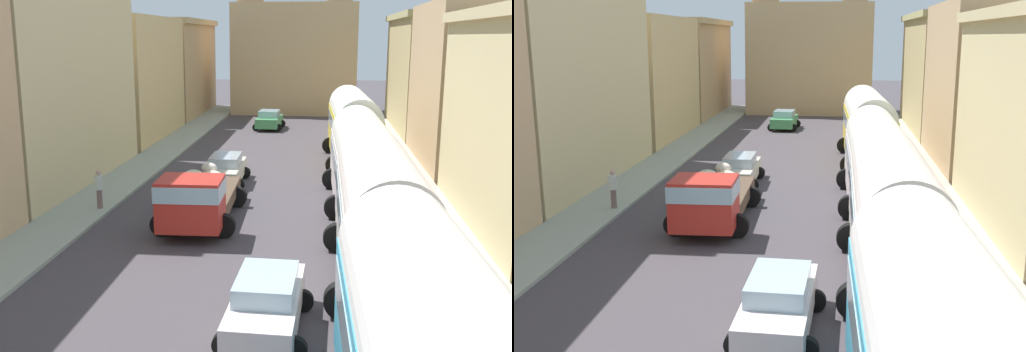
# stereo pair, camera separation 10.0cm
# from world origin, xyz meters

# --- Properties ---
(ground_plane) EXTENTS (154.00, 154.00, 0.00)m
(ground_plane) POSITION_xyz_m (0.00, 27.00, 0.00)
(ground_plane) COLOR #453E44
(sidewalk_left) EXTENTS (2.50, 70.00, 0.14)m
(sidewalk_left) POSITION_xyz_m (-7.25, 27.00, 0.07)
(sidewalk_left) COLOR #98A094
(sidewalk_left) RESTS_ON ground
(sidewalk_right) EXTENTS (2.50, 70.00, 0.14)m
(sidewalk_right) POSITION_xyz_m (7.25, 27.00, 0.07)
(sidewalk_right) COLOR #ABA69A
(sidewalk_right) RESTS_ON ground
(building_left_2) EXTENTS (5.50, 14.08, 13.98)m
(building_left_2) POSITION_xyz_m (-11.25, 26.94, 6.99)
(building_left_2) COLOR #D1BE8C
(building_left_2) RESTS_ON ground
(building_left_3) EXTENTS (4.68, 12.47, 8.66)m
(building_left_3) POSITION_xyz_m (-10.84, 40.98, 4.33)
(building_left_3) COLOR tan
(building_left_3) RESTS_ON ground
(building_left_4) EXTENTS (6.50, 14.47, 8.82)m
(building_left_4) POSITION_xyz_m (-11.45, 54.96, 4.43)
(building_left_4) COLOR tan
(building_left_4) RESTS_ON ground
(building_right_3) EXTENTS (4.40, 11.06, 9.14)m
(building_right_3) POSITION_xyz_m (10.70, 34.05, 4.57)
(building_right_3) COLOR tan
(building_right_3) RESTS_ON ground
(building_right_4) EXTENTS (6.02, 14.88, 9.02)m
(building_right_4) POSITION_xyz_m (11.24, 47.42, 4.53)
(building_right_4) COLOR tan
(building_right_4) RESTS_ON ground
(distant_church) EXTENTS (11.73, 6.70, 17.21)m
(distant_church) POSITION_xyz_m (-0.00, 57.88, 5.89)
(distant_church) COLOR tan
(distant_church) RESTS_ON ground
(parked_bus_1) EXTENTS (3.30, 8.34, 4.12)m
(parked_bus_1) POSITION_xyz_m (4.60, 15.50, 2.28)
(parked_bus_1) COLOR beige
(parked_bus_1) RESTS_ON ground
(parked_bus_2) EXTENTS (3.44, 8.28, 3.96)m
(parked_bus_2) POSITION_xyz_m (4.60, 24.50, 2.16)
(parked_bus_2) COLOR silver
(parked_bus_2) RESTS_ON ground
(parked_bus_3) EXTENTS (3.50, 9.88, 4.21)m
(parked_bus_3) POSITION_xyz_m (4.60, 33.50, 2.33)
(parked_bus_3) COLOR gold
(parked_bus_3) RESTS_ON ground
(cargo_truck_0) EXTENTS (3.29, 7.08, 2.28)m
(cargo_truck_0) POSITION_xyz_m (-1.88, 20.33, 1.19)
(cargo_truck_0) COLOR #B4281F
(cargo_truck_0) RESTS_ON ground
(car_0) EXTENTS (2.25, 4.37, 1.49)m
(car_0) POSITION_xyz_m (-1.93, 27.44, 0.76)
(car_0) COLOR beige
(car_0) RESTS_ON ground
(car_1) EXTENTS (2.48, 3.97, 1.51)m
(car_1) POSITION_xyz_m (-1.41, 46.38, 0.76)
(car_1) COLOR #439057
(car_1) RESTS_ON ground
(car_3) EXTENTS (2.32, 4.33, 1.53)m
(car_3) POSITION_xyz_m (1.56, 11.93, 0.78)
(car_3) COLOR silver
(car_3) RESTS_ON ground
(pedestrian_1) EXTENTS (0.46, 0.46, 1.79)m
(pedestrian_1) POSITION_xyz_m (-6.49, 22.02, 1.02)
(pedestrian_1) COLOR #79605D
(pedestrian_1) RESTS_ON ground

